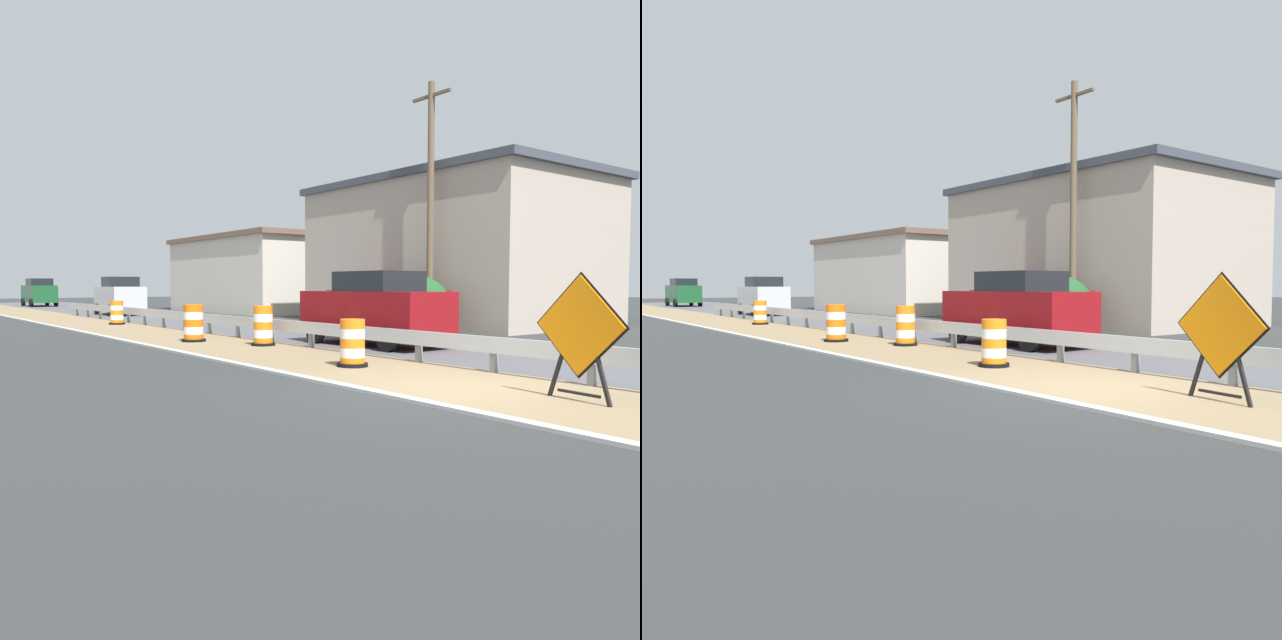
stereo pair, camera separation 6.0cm
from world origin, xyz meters
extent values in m
plane|color=#2B2D2D|center=(0.00, 0.00, 0.00)|extent=(160.00, 160.00, 0.00)
cube|color=#7F6B4C|center=(0.57, 0.00, 0.00)|extent=(3.54, 120.00, 0.01)
cube|color=#4C4C51|center=(5.73, 0.00, 0.00)|extent=(6.77, 120.00, 0.00)
cube|color=#ADADA8|center=(-1.30, 0.00, 0.00)|extent=(0.20, 120.00, 0.11)
cube|color=#ADB2B7|center=(2.09, 1.85, 0.55)|extent=(0.08, 56.73, 0.32)
cube|color=slate|center=(2.17, -1.19, 0.35)|extent=(0.12, 0.12, 0.70)
cube|color=slate|center=(2.17, 0.83, 0.35)|extent=(0.12, 0.12, 0.70)
cube|color=slate|center=(2.17, 2.86, 0.35)|extent=(0.12, 0.12, 0.70)
cube|color=slate|center=(2.17, 4.88, 0.35)|extent=(0.12, 0.12, 0.70)
cube|color=slate|center=(2.17, 6.91, 0.35)|extent=(0.12, 0.12, 0.70)
cube|color=slate|center=(2.17, 8.94, 0.35)|extent=(0.12, 0.12, 0.70)
cube|color=slate|center=(2.17, 10.96, 0.35)|extent=(0.12, 0.12, 0.70)
cube|color=slate|center=(2.17, 12.99, 0.35)|extent=(0.12, 0.12, 0.70)
cube|color=slate|center=(2.17, 15.01, 0.35)|extent=(0.12, 0.12, 0.70)
cube|color=slate|center=(2.17, 17.04, 0.35)|extent=(0.12, 0.12, 0.70)
cube|color=slate|center=(2.17, 19.07, 0.35)|extent=(0.12, 0.12, 0.70)
cube|color=slate|center=(2.17, 21.09, 0.35)|extent=(0.12, 0.12, 0.70)
cube|color=slate|center=(2.17, 23.12, 0.35)|extent=(0.12, 0.12, 0.70)
cube|color=slate|center=(2.17, 25.14, 0.35)|extent=(0.12, 0.12, 0.70)
cube|color=slate|center=(2.17, 27.17, 0.35)|extent=(0.12, 0.12, 0.70)
cube|color=slate|center=(2.17, 29.20, 0.35)|extent=(0.12, 0.12, 0.70)
cube|color=black|center=(0.64, -2.18, 0.52)|extent=(0.10, 0.39, 1.06)
cube|color=black|center=(0.73, -1.48, 0.52)|extent=(0.10, 0.39, 1.06)
cube|color=black|center=(0.68, -1.83, 0.12)|extent=(0.13, 0.72, 0.04)
cube|color=orange|center=(0.66, -1.83, 1.12)|extent=(0.21, 1.48, 1.48)
cube|color=black|center=(0.68, -1.83, 1.12)|extent=(0.20, 1.56, 1.57)
cylinder|color=orange|center=(0.53, 3.19, 0.10)|extent=(0.53, 0.53, 0.20)
cylinder|color=white|center=(0.53, 3.19, 0.30)|extent=(0.53, 0.53, 0.20)
cylinder|color=orange|center=(0.53, 3.19, 0.50)|extent=(0.53, 0.53, 0.20)
cylinder|color=white|center=(0.53, 3.19, 0.70)|extent=(0.53, 0.53, 0.20)
cylinder|color=orange|center=(0.53, 3.19, 0.90)|extent=(0.53, 0.53, 0.20)
cylinder|color=black|center=(0.53, 3.19, 0.04)|extent=(0.66, 0.66, 0.08)
cylinder|color=orange|center=(1.43, 8.20, 0.11)|extent=(0.54, 0.54, 0.23)
cylinder|color=white|center=(1.43, 8.20, 0.34)|extent=(0.54, 0.54, 0.23)
cylinder|color=orange|center=(1.43, 8.20, 0.57)|extent=(0.54, 0.54, 0.23)
cylinder|color=white|center=(1.43, 8.20, 0.79)|extent=(0.54, 0.54, 0.23)
cylinder|color=orange|center=(1.43, 8.20, 1.02)|extent=(0.54, 0.54, 0.23)
cylinder|color=black|center=(1.43, 8.20, 0.04)|extent=(0.68, 0.68, 0.08)
cylinder|color=orange|center=(0.39, 10.54, 0.11)|extent=(0.59, 0.59, 0.23)
cylinder|color=white|center=(0.39, 10.54, 0.34)|extent=(0.59, 0.59, 0.23)
cylinder|color=orange|center=(0.39, 10.54, 0.56)|extent=(0.59, 0.59, 0.23)
cylinder|color=white|center=(0.39, 10.54, 0.79)|extent=(0.59, 0.59, 0.23)
cylinder|color=orange|center=(0.39, 10.54, 1.02)|extent=(0.59, 0.59, 0.23)
cylinder|color=black|center=(0.39, 10.54, 0.04)|extent=(0.73, 0.73, 0.08)
cylinder|color=orange|center=(1.30, 20.08, 0.10)|extent=(0.55, 0.55, 0.21)
cylinder|color=white|center=(1.30, 20.08, 0.31)|extent=(0.55, 0.55, 0.21)
cylinder|color=orange|center=(1.30, 20.08, 0.52)|extent=(0.55, 0.55, 0.21)
cylinder|color=white|center=(1.30, 20.08, 0.73)|extent=(0.55, 0.55, 0.21)
cylinder|color=orange|center=(1.30, 20.08, 0.93)|extent=(0.55, 0.55, 0.21)
cylinder|color=black|center=(1.30, 20.08, 0.04)|extent=(0.69, 0.69, 0.08)
cube|color=silver|center=(4.34, 28.52, 0.97)|extent=(1.96, 4.11, 1.30)
cube|color=black|center=(4.34, 28.35, 1.90)|extent=(1.70, 1.92, 0.56)
cylinder|color=black|center=(3.49, 29.88, 0.32)|extent=(0.24, 0.65, 0.64)
cylinder|color=black|center=(5.30, 29.81, 0.32)|extent=(0.24, 0.65, 0.64)
cylinder|color=black|center=(3.39, 27.22, 0.32)|extent=(0.24, 0.65, 0.64)
cylinder|color=black|center=(5.20, 27.15, 0.32)|extent=(0.24, 0.65, 0.64)
cube|color=navy|center=(7.59, 37.74, 0.85)|extent=(1.84, 4.55, 1.05)
cube|color=black|center=(7.59, 37.92, 1.65)|extent=(1.62, 2.11, 0.56)
cylinder|color=black|center=(8.43, 36.23, 0.32)|extent=(0.23, 0.64, 0.64)
cylinder|color=black|center=(6.68, 36.26, 0.32)|extent=(0.23, 0.64, 0.64)
cylinder|color=black|center=(8.49, 39.21, 0.32)|extent=(0.23, 0.64, 0.64)
cylinder|color=black|center=(6.74, 39.25, 0.32)|extent=(0.23, 0.64, 0.64)
cube|color=#195128|center=(4.16, 46.98, 1.00)|extent=(1.84, 4.38, 1.36)
cube|color=black|center=(4.16, 46.81, 1.96)|extent=(1.66, 2.02, 0.56)
cylinder|color=black|center=(3.24, 48.43, 0.32)|extent=(0.22, 0.64, 0.64)
cylinder|color=black|center=(5.08, 48.43, 0.32)|extent=(0.22, 0.64, 0.64)
cylinder|color=black|center=(3.24, 45.54, 0.32)|extent=(0.22, 0.64, 0.64)
cylinder|color=black|center=(5.08, 45.53, 0.32)|extent=(0.22, 0.64, 0.64)
cube|color=maroon|center=(7.87, 10.05, 0.92)|extent=(1.99, 4.66, 1.21)
cube|color=black|center=(7.87, 10.24, 1.81)|extent=(1.75, 2.16, 0.56)
cylinder|color=black|center=(8.86, 8.55, 0.32)|extent=(0.23, 0.64, 0.64)
cylinder|color=black|center=(6.95, 8.51, 0.32)|extent=(0.23, 0.64, 0.64)
cylinder|color=black|center=(8.80, 11.60, 0.32)|extent=(0.23, 0.64, 0.64)
cylinder|color=black|center=(6.89, 11.56, 0.32)|extent=(0.23, 0.64, 0.64)
cube|color=maroon|center=(3.98, 6.37, 0.93)|extent=(1.94, 4.62, 1.22)
cube|color=black|center=(3.98, 6.19, 1.82)|extent=(1.71, 2.14, 0.56)
cylinder|color=black|center=(3.02, 7.87, 0.32)|extent=(0.23, 0.64, 0.64)
cylinder|color=black|center=(4.88, 7.90, 0.32)|extent=(0.23, 0.64, 0.64)
cylinder|color=black|center=(3.08, 4.84, 0.32)|extent=(0.23, 0.64, 0.64)
cylinder|color=black|center=(4.93, 4.87, 0.32)|extent=(0.23, 0.64, 0.64)
cube|color=#AD9E8E|center=(13.69, 11.89, 3.00)|extent=(7.98, 11.73, 6.01)
cube|color=#3D424C|center=(13.69, 11.89, 6.16)|extent=(8.30, 12.20, 0.30)
cube|color=beige|center=(13.79, 27.94, 2.26)|extent=(7.96, 12.20, 4.51)
cube|color=brown|center=(13.79, 27.94, 4.66)|extent=(8.28, 12.68, 0.30)
cylinder|color=brown|center=(9.19, 9.12, 4.54)|extent=(0.24, 0.24, 9.08)
cube|color=brown|center=(9.19, 9.12, 8.58)|extent=(0.12, 1.80, 0.10)
ellipsoid|color=#1E4C23|center=(7.69, 8.46, 1.04)|extent=(2.50, 2.50, 2.07)
camera|label=1|loc=(-7.83, -6.81, 1.72)|focal=34.92mm
camera|label=2|loc=(-7.78, -6.85, 1.72)|focal=34.92mm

